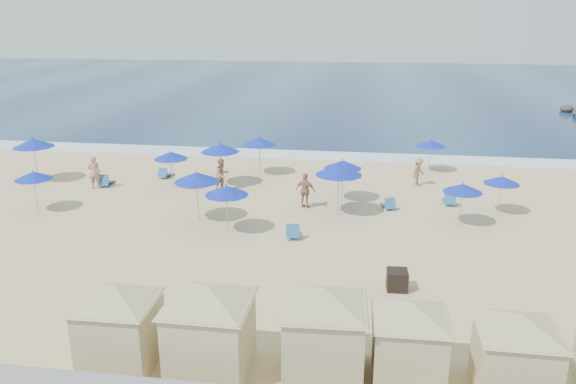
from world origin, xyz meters
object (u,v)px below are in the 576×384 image
Objects in this scene: umbrella_7 at (343,164)px; cabana_2 at (324,321)px; umbrella_4 at (259,141)px; beachgoer_0 at (94,172)px; cabana_0 at (119,315)px; umbrella_10 at (502,180)px; umbrella_5 at (220,148)px; umbrella_6 at (226,190)px; umbrella_3 at (197,177)px; cabana_4 at (517,344)px; cabana_3 at (410,331)px; cabana_1 at (209,318)px; beachgoer_1 at (222,175)px; umbrella_2 at (171,155)px; umbrella_9 at (431,143)px; beachgoer_3 at (418,172)px; umbrella_11 at (463,188)px; umbrella_1 at (33,175)px; umbrella_0 at (33,143)px; trash_bin at (397,280)px; umbrella_8 at (339,170)px; beachgoer_2 at (305,191)px.

cabana_2 is at bearing -88.92° from umbrella_7.
umbrella_4 is 1.29× the size of beachgoer_0.
umbrella_10 is at bearing 47.76° from cabana_0.
umbrella_5 reaches higher than umbrella_6.
umbrella_3 is 0.97× the size of umbrella_5.
beachgoer_0 is (-19.56, 15.82, -0.56)m from cabana_4.
umbrella_3 reaches higher than umbrella_4.
cabana_3 is at bearing -80.35° from umbrella_7.
beachgoer_0 is at bearing 125.50° from cabana_1.
umbrella_5 is (-7.48, 17.27, 0.57)m from cabana_2.
cabana_2 is 17.73m from beachgoer_1.
umbrella_7 is (9.83, -0.88, 0.07)m from umbrella_2.
umbrella_3 is (-3.94, 11.73, 0.50)m from cabana_1.
cabana_3 is 21.35m from umbrella_4.
beachgoer_0 is (-22.20, 1.17, -0.82)m from umbrella_10.
cabana_3 is 2.19× the size of beachgoer_0.
umbrella_9 is 3.50m from beachgoer_3.
umbrella_10 is (10.80, 14.81, 0.08)m from cabana_1.
umbrella_9 is (10.60, 2.11, -0.25)m from umbrella_4.
cabana_2 is 2.19× the size of umbrella_11.
umbrella_1 is 1.01× the size of umbrella_11.
umbrella_11 is at bearing 2.68° from umbrella_1.
umbrella_0 is 1.11× the size of umbrella_4.
cabana_3 is at bearing -92.02° from trash_bin.
umbrella_5 is at bearing 177.74° from beachgoer_0.
umbrella_7 is (-0.29, 15.41, 0.34)m from cabana_2.
beachgoer_3 is (11.09, 2.60, -0.10)m from beachgoer_1.
trash_bin is 0.39× the size of beachgoer_0.
umbrella_3 is 0.94× the size of umbrella_8.
beachgoer_1 is at bearing 28.57° from umbrella_1.
cabana_4 is 12.72m from umbrella_11.
umbrella_11 is at bearing 87.85° from cabana_4.
cabana_3 is at bearing -150.11° from beachgoer_3.
umbrella_7 is 6.97m from beachgoer_1.
umbrella_8 is at bearing 173.84° from umbrella_11.
umbrella_3 is at bearing -168.24° from umbrella_10.
umbrella_4 is 0.94× the size of umbrella_5.
umbrella_6 is (10.38, -1.47, 0.14)m from umbrella_1.
cabana_3 reaches higher than umbrella_4.
beachgoer_2 is at bearing 75.58° from cabana_0.
trash_bin is 0.32× the size of umbrella_7.
umbrella_7 is at bearing 108.83° from cabana_4.
cabana_0 is 10.44m from umbrella_6.
cabana_4 is 2.22× the size of beachgoer_1.
umbrella_10 reaches higher than beachgoer_3.
umbrella_2 is 1.11× the size of umbrella_10.
cabana_3 reaches higher than beachgoer_2.
beachgoer_0 is (-16.79, 10.21, 0.58)m from trash_bin.
cabana_2 is 13.71m from umbrella_11.
umbrella_5 is 8.19m from umbrella_8.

